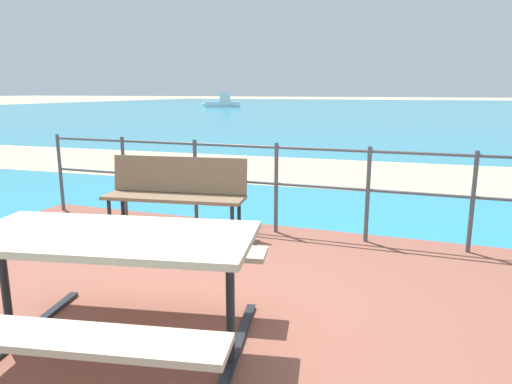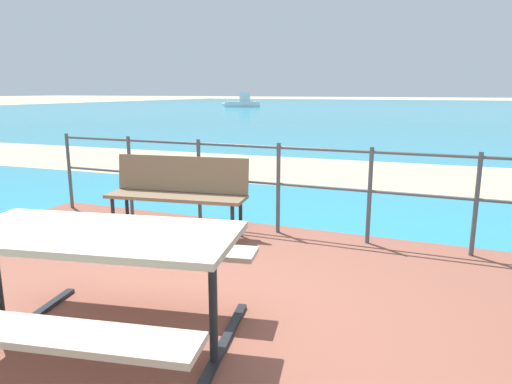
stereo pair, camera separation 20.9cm
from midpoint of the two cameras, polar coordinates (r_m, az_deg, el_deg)
The scene contains 8 objects.
ground_plane at distance 3.29m, azimuth -12.51°, elevation -17.25°, with size 240.00×240.00×0.00m, color tan.
patio_paving at distance 3.27m, azimuth -12.54°, elevation -16.79°, with size 6.40×5.20×0.06m, color brown.
sea_water at distance 42.45m, azimuth 17.91°, elevation 9.53°, with size 90.00×90.00×0.01m, color teal.
beach_strip at distance 9.45m, azimuth 9.87°, elevation 2.35°, with size 54.00×3.44×0.01m, color tan.
picnic_table at distance 2.84m, azimuth -19.27°, elevation -8.19°, with size 1.87×1.75×0.76m.
park_bench at distance 5.10m, azimuth -10.87°, elevation 0.40°, with size 1.55×0.63×0.85m.
railing_fence at distance 5.09m, azimuth 1.31°, elevation 1.76°, with size 5.94×0.04×1.00m.
boat_far at distance 47.02m, azimuth -4.29°, elevation 10.82°, with size 3.94×1.91×1.42m.
Camera 1 is at (1.49, -2.43, 1.60)m, focal length 32.78 mm.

